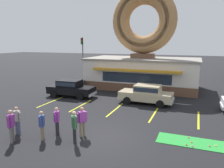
{
  "coord_description": "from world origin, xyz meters",
  "views": [
    {
      "loc": [
        4.58,
        -10.12,
        5.13
      ],
      "look_at": [
        -1.33,
        5.0,
        2.0
      ],
      "focal_mm": 35.0,
      "sensor_mm": 36.0,
      "label": 1
    }
  ],
  "objects_px": {
    "car_champagne": "(146,93)",
    "pedestrian_leather_jacket_man": "(82,120)",
    "pedestrian_blue_sweater_man": "(11,124)",
    "golf_ball": "(190,139)",
    "pedestrian_hooded_kid": "(57,120)",
    "pedestrian_beanie_man": "(74,125)",
    "pedestrian_crossing_woman": "(42,124)",
    "trash_bin": "(83,85)",
    "pedestrian_clipboard_woman": "(17,119)",
    "traffic_light_pole": "(83,52)",
    "car_black": "(71,88)"
  },
  "relations": [
    {
      "from": "car_champagne",
      "to": "pedestrian_leather_jacket_man",
      "type": "relative_size",
      "value": 2.75
    },
    {
      "from": "pedestrian_blue_sweater_man",
      "to": "golf_ball",
      "type": "bearing_deg",
      "value": 22.66
    },
    {
      "from": "pedestrian_hooded_kid",
      "to": "pedestrian_beanie_man",
      "type": "relative_size",
      "value": 0.94
    },
    {
      "from": "pedestrian_crossing_woman",
      "to": "pedestrian_hooded_kid",
      "type": "bearing_deg",
      "value": 66.04
    },
    {
      "from": "golf_ball",
      "to": "trash_bin",
      "type": "height_order",
      "value": "trash_bin"
    },
    {
      "from": "pedestrian_leather_jacket_man",
      "to": "pedestrian_clipboard_woman",
      "type": "bearing_deg",
      "value": -162.79
    },
    {
      "from": "car_champagne",
      "to": "pedestrian_leather_jacket_man",
      "type": "bearing_deg",
      "value": -103.49
    },
    {
      "from": "pedestrian_beanie_man",
      "to": "pedestrian_crossing_woman",
      "type": "relative_size",
      "value": 1.08
    },
    {
      "from": "golf_ball",
      "to": "pedestrian_clipboard_woman",
      "type": "distance_m",
      "value": 9.52
    },
    {
      "from": "golf_ball",
      "to": "pedestrian_crossing_woman",
      "type": "relative_size",
      "value": 0.03
    },
    {
      "from": "trash_bin",
      "to": "traffic_light_pole",
      "type": "height_order",
      "value": "traffic_light_pole"
    },
    {
      "from": "car_champagne",
      "to": "car_black",
      "type": "relative_size",
      "value": 0.99
    },
    {
      "from": "pedestrian_beanie_man",
      "to": "trash_bin",
      "type": "bearing_deg",
      "value": 117.02
    },
    {
      "from": "golf_ball",
      "to": "traffic_light_pole",
      "type": "xyz_separation_m",
      "value": [
        -15.5,
        16.58,
        3.66
      ]
    },
    {
      "from": "pedestrian_blue_sweater_man",
      "to": "pedestrian_beanie_man",
      "type": "relative_size",
      "value": 1.03
    },
    {
      "from": "pedestrian_clipboard_woman",
      "to": "car_champagne",
      "type": "bearing_deg",
      "value": 58.62
    },
    {
      "from": "car_champagne",
      "to": "traffic_light_pole",
      "type": "relative_size",
      "value": 0.79
    },
    {
      "from": "car_champagne",
      "to": "pedestrian_clipboard_woman",
      "type": "height_order",
      "value": "pedestrian_clipboard_woman"
    },
    {
      "from": "pedestrian_clipboard_woman",
      "to": "car_black",
      "type": "bearing_deg",
      "value": 102.27
    },
    {
      "from": "golf_ball",
      "to": "pedestrian_hooded_kid",
      "type": "height_order",
      "value": "pedestrian_hooded_kid"
    },
    {
      "from": "car_black",
      "to": "pedestrian_blue_sweater_man",
      "type": "xyz_separation_m",
      "value": [
        2.36,
        -9.45,
        0.1
      ]
    },
    {
      "from": "pedestrian_beanie_man",
      "to": "trash_bin",
      "type": "relative_size",
      "value": 1.74
    },
    {
      "from": "pedestrian_hooded_kid",
      "to": "trash_bin",
      "type": "bearing_deg",
      "value": 112.06
    },
    {
      "from": "pedestrian_beanie_man",
      "to": "pedestrian_blue_sweater_man",
      "type": "bearing_deg",
      "value": -159.76
    },
    {
      "from": "pedestrian_hooded_kid",
      "to": "pedestrian_leather_jacket_man",
      "type": "distance_m",
      "value": 1.45
    },
    {
      "from": "pedestrian_blue_sweater_man",
      "to": "pedestrian_leather_jacket_man",
      "type": "relative_size",
      "value": 1.04
    },
    {
      "from": "car_champagne",
      "to": "pedestrian_blue_sweater_man",
      "type": "bearing_deg",
      "value": -116.66
    },
    {
      "from": "golf_ball",
      "to": "pedestrian_blue_sweater_man",
      "type": "relative_size",
      "value": 0.02
    },
    {
      "from": "pedestrian_leather_jacket_man",
      "to": "trash_bin",
      "type": "relative_size",
      "value": 1.71
    },
    {
      "from": "car_black",
      "to": "pedestrian_blue_sweater_man",
      "type": "relative_size",
      "value": 2.66
    },
    {
      "from": "pedestrian_clipboard_woman",
      "to": "pedestrian_beanie_man",
      "type": "xyz_separation_m",
      "value": [
        3.55,
        0.23,
        0.06
      ]
    },
    {
      "from": "pedestrian_leather_jacket_man",
      "to": "traffic_light_pole",
      "type": "height_order",
      "value": "traffic_light_pole"
    },
    {
      "from": "car_black",
      "to": "pedestrian_beanie_man",
      "type": "xyz_separation_m",
      "value": [
        5.42,
        -8.33,
        0.07
      ]
    },
    {
      "from": "pedestrian_beanie_man",
      "to": "traffic_light_pole",
      "type": "relative_size",
      "value": 0.29
    },
    {
      "from": "pedestrian_clipboard_woman",
      "to": "trash_bin",
      "type": "bearing_deg",
      "value": 101.39
    },
    {
      "from": "trash_bin",
      "to": "traffic_light_pole",
      "type": "relative_size",
      "value": 0.17
    },
    {
      "from": "pedestrian_clipboard_woman",
      "to": "trash_bin",
      "type": "xyz_separation_m",
      "value": [
        -2.4,
        11.9,
        -0.39
      ]
    },
    {
      "from": "golf_ball",
      "to": "pedestrian_leather_jacket_man",
      "type": "xyz_separation_m",
      "value": [
        -5.56,
        -1.6,
        0.88
      ]
    },
    {
      "from": "golf_ball",
      "to": "pedestrian_beanie_man",
      "type": "relative_size",
      "value": 0.02
    },
    {
      "from": "pedestrian_crossing_woman",
      "to": "traffic_light_pole",
      "type": "distance_m",
      "value": 21.18
    },
    {
      "from": "traffic_light_pole",
      "to": "car_black",
      "type": "bearing_deg",
      "value": -67.0
    },
    {
      "from": "car_champagne",
      "to": "pedestrian_blue_sweater_man",
      "type": "xyz_separation_m",
      "value": [
        -4.88,
        -9.72,
        0.1
      ]
    },
    {
      "from": "pedestrian_leather_jacket_man",
      "to": "trash_bin",
      "type": "height_order",
      "value": "pedestrian_leather_jacket_man"
    },
    {
      "from": "car_champagne",
      "to": "pedestrian_hooded_kid",
      "type": "distance_m",
      "value": 8.7
    },
    {
      "from": "pedestrian_blue_sweater_man",
      "to": "trash_bin",
      "type": "height_order",
      "value": "pedestrian_blue_sweater_man"
    },
    {
      "from": "pedestrian_hooded_kid",
      "to": "car_black",
      "type": "bearing_deg",
      "value": 117.03
    },
    {
      "from": "golf_ball",
      "to": "pedestrian_beanie_man",
      "type": "bearing_deg",
      "value": -156.04
    },
    {
      "from": "pedestrian_hooded_kid",
      "to": "traffic_light_pole",
      "type": "xyz_separation_m",
      "value": [
        -8.53,
        18.51,
        2.83
      ]
    },
    {
      "from": "car_champagne",
      "to": "pedestrian_leather_jacket_man",
      "type": "distance_m",
      "value": 7.95
    },
    {
      "from": "pedestrian_clipboard_woman",
      "to": "trash_bin",
      "type": "height_order",
      "value": "pedestrian_clipboard_woman"
    }
  ]
}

